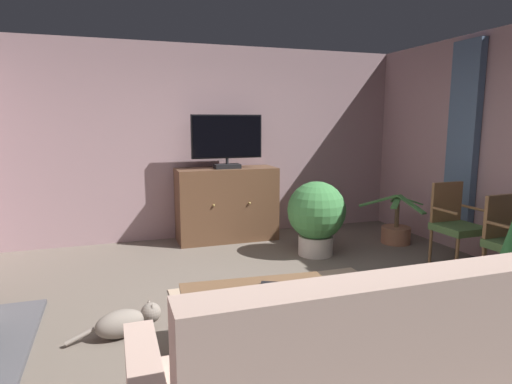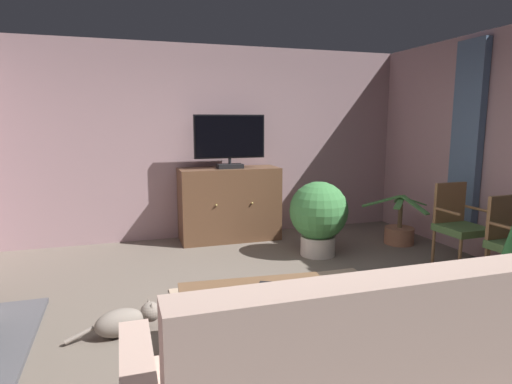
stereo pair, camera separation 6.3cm
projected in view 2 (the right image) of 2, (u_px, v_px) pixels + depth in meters
The scene contains 12 objects.
ground_plane at pixel (281, 316), 3.77m from camera, with size 6.37×6.19×0.04m, color #665B51.
wall_back at pixel (212, 143), 6.22m from camera, with size 6.37×0.10×2.71m, color gray.
curtain_panel_far at pixel (467, 135), 5.32m from camera, with size 0.10×0.44×2.28m, color slate.
rug_central at pixel (302, 315), 3.74m from camera, with size 2.07×1.85×0.01m, color tan.
tv_cabinet at pixel (229, 206), 6.08m from camera, with size 1.38×0.57×1.02m.
television at pixel (230, 140), 5.88m from camera, with size 0.98×0.20×0.73m.
coffee_table at pixel (258, 298), 3.10m from camera, with size 1.14×0.66×0.46m.
tv_remote at pixel (271, 284), 3.19m from camera, with size 0.17×0.05×0.02m, color black.
side_chair_tucked_against_wall at pixel (458, 223), 4.95m from camera, with size 0.48×0.48×0.96m.
potted_plant_leafy_by_curtain at pixel (399, 232), 5.91m from camera, with size 0.87×0.79×0.68m.
potted_plant_small_fern_corner at pixel (319, 214), 5.36m from camera, with size 0.73×0.73×0.93m.
cat at pixel (125, 321), 3.40m from camera, with size 0.72×0.30×0.23m.
Camera 2 is at (-1.28, -3.31, 1.67)m, focal length 30.35 mm.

